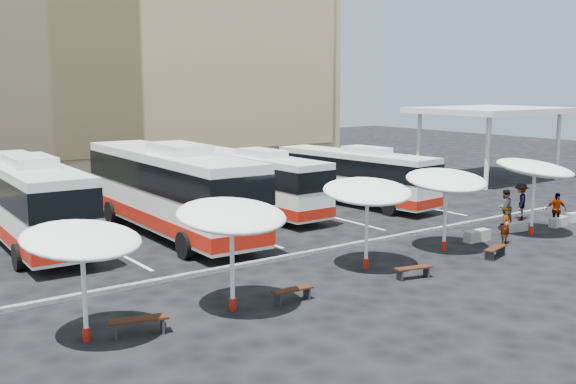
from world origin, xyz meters
TOP-DOWN VIEW (x-y plane):
  - ground at (0.00, 0.00)m, footprint 120.00×120.00m
  - sandstone_building at (0.00, 31.87)m, footprint 42.00×18.25m
  - service_canopy at (24.00, 10.00)m, footprint 10.00×8.00m
  - curb_divider at (0.00, 0.50)m, footprint 34.00×0.25m
  - bay_lines at (0.00, 8.00)m, footprint 24.15×12.00m
  - bus_0 at (-8.53, 9.15)m, footprint 3.30×12.62m
  - bus_1 at (-2.65, 7.31)m, footprint 3.46×13.64m
  - bus_2 at (3.24, 9.39)m, footprint 2.79×11.14m
  - bus_3 at (9.39, 8.04)m, footprint 3.35×10.90m
  - sunshade_0 at (-10.40, -3.30)m, footprint 3.96×3.98m
  - sunshade_1 at (-5.87, -3.54)m, footprint 3.52×3.56m
  - sunshade_2 at (0.71, -2.43)m, footprint 4.43×4.45m
  - sunshade_3 at (5.27, -2.28)m, footprint 4.33×4.36m
  - sunshade_4 at (10.83, -2.67)m, footprint 4.59×4.62m
  - wood_bench_0 at (-9.06, -3.76)m, footprint 1.69×0.86m
  - wood_bench_1 at (-3.87, -3.93)m, footprint 1.43×0.45m
  - wood_bench_2 at (1.18, -4.42)m, footprint 1.45×0.70m
  - wood_bench_3 at (5.97, -4.34)m, footprint 1.49×0.74m
  - conc_bench_0 at (7.72, -2.05)m, footprint 1.34×0.47m
  - conc_bench_1 at (10.90, -1.85)m, footprint 1.16×0.55m
  - conc_bench_2 at (13.51, -2.37)m, footprint 1.23×0.50m
  - passenger_0 at (8.30, -3.10)m, footprint 0.66×0.51m
  - passenger_1 at (11.75, -0.53)m, footprint 0.91×0.74m
  - passenger_2 at (13.40, -2.28)m, footprint 1.03×0.90m
  - passenger_3 at (13.31, -0.27)m, footprint 1.43×1.29m

SIDE VIEW (x-z plane):
  - ground at x=0.00m, z-range 0.00..0.00m
  - bay_lines at x=0.00m, z-range 0.00..0.01m
  - curb_divider at x=0.00m, z-range 0.00..0.15m
  - conc_bench_1 at x=10.90m, z-range 0.00..0.42m
  - conc_bench_2 at x=13.51m, z-range 0.00..0.45m
  - conc_bench_0 at x=7.72m, z-range 0.00..0.50m
  - wood_bench_2 at x=1.18m, z-range 0.11..0.54m
  - wood_bench_1 at x=-3.87m, z-range 0.12..0.55m
  - wood_bench_3 at x=5.97m, z-range 0.12..0.56m
  - wood_bench_0 at x=-9.06m, z-range 0.13..0.63m
  - passenger_0 at x=8.30m, z-range 0.00..1.63m
  - passenger_2 at x=13.40m, z-range 0.00..1.66m
  - passenger_1 at x=11.75m, z-range 0.00..1.76m
  - passenger_3 at x=13.31m, z-range 0.00..1.92m
  - bus_3 at x=9.39m, z-range 0.04..3.44m
  - bus_2 at x=3.24m, z-range 0.04..3.56m
  - bus_0 at x=-8.53m, z-range 0.04..4.02m
  - bus_1 at x=-2.65m, z-range 0.05..4.35m
  - sunshade_0 at x=-10.40m, z-range 1.16..4.49m
  - sunshade_2 at x=0.71m, z-range 1.22..4.70m
  - sunshade_3 at x=5.27m, z-range 1.22..4.71m
  - sunshade_1 at x=-5.87m, z-range 1.23..4.75m
  - sunshade_4 at x=10.83m, z-range 1.27..4.90m
  - service_canopy at x=24.00m, z-range 2.27..7.47m
  - sandstone_building at x=0.00m, z-range -2.17..27.43m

